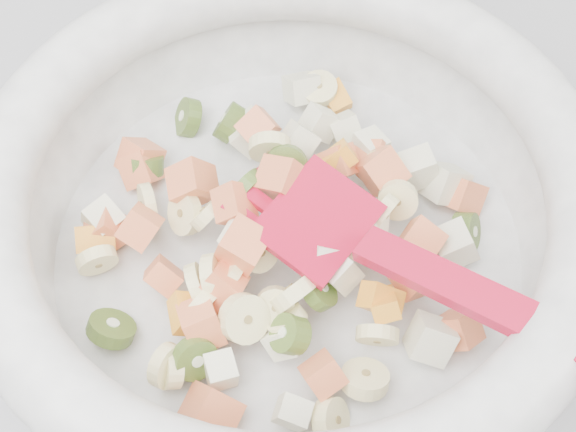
# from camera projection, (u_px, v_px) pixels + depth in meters

# --- Properties ---
(mixing_bowl) EXTENTS (0.41, 0.37, 0.11)m
(mixing_bowl) POSITION_uv_depth(u_px,v_px,m) (288.00, 208.00, 0.46)
(mixing_bowl) COLOR white
(mixing_bowl) RESTS_ON counter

